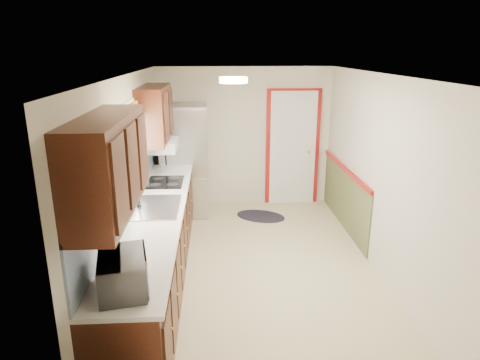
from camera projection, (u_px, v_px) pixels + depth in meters
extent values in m
cube|color=#C6BC8C|center=(257.00, 270.00, 5.41)|extent=(3.20, 5.20, 0.12)
cube|color=white|center=(260.00, 75.00, 4.71)|extent=(3.20, 5.20, 0.12)
cube|color=beige|center=(244.00, 137.00, 7.45)|extent=(3.20, 0.10, 2.40)
cube|color=beige|center=(298.00, 295.00, 2.67)|extent=(3.20, 0.10, 2.40)
cube|color=beige|center=(130.00, 181.00, 4.98)|extent=(0.10, 5.20, 2.40)
cube|color=beige|center=(382.00, 177.00, 5.14)|extent=(0.10, 5.20, 2.40)
cube|color=#35160C|center=(157.00, 250.00, 4.93)|extent=(0.60, 4.00, 0.90)
cube|color=silver|center=(156.00, 212.00, 4.79)|extent=(0.63, 4.00, 0.04)
cube|color=#528DC8|center=(126.00, 188.00, 4.69)|extent=(0.02, 4.00, 0.55)
cube|color=#35160C|center=(108.00, 165.00, 3.28)|extent=(0.35, 1.40, 0.75)
cube|color=#35160C|center=(155.00, 114.00, 5.85)|extent=(0.35, 1.20, 0.75)
cube|color=white|center=(125.00, 150.00, 4.66)|extent=(0.02, 1.00, 0.90)
cube|color=#DF5E29|center=(127.00, 118.00, 4.56)|extent=(0.05, 1.12, 0.24)
cube|color=#B7B7BC|center=(156.00, 207.00, 4.88)|extent=(0.52, 0.82, 0.02)
cube|color=white|center=(161.00, 145.00, 6.04)|extent=(0.45, 0.60, 0.15)
cube|color=maroon|center=(292.00, 148.00, 7.52)|extent=(0.94, 0.05, 2.08)
cube|color=white|center=(293.00, 149.00, 7.50)|extent=(0.80, 0.04, 2.00)
cube|color=#4E5530|center=(344.00, 198.00, 6.65)|extent=(0.02, 2.30, 0.90)
cube|color=maroon|center=(346.00, 169.00, 6.51)|extent=(0.04, 2.30, 0.06)
cylinder|color=#FFD88C|center=(233.00, 80.00, 4.51)|extent=(0.30, 0.30, 0.06)
imported|color=white|center=(123.00, 270.00, 3.16)|extent=(0.38, 0.56, 0.35)
cube|color=#B7B7BC|center=(184.00, 160.00, 7.04)|extent=(0.79, 0.74, 1.83)
cylinder|color=black|center=(167.00, 173.00, 6.68)|extent=(0.02, 0.02, 1.28)
ellipsoid|color=black|center=(261.00, 216.00, 7.13)|extent=(0.97, 0.82, 0.01)
cube|color=black|center=(165.00, 182.00, 5.78)|extent=(0.47, 0.57, 0.02)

